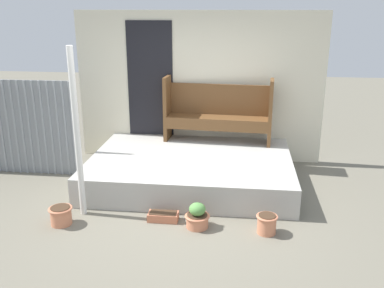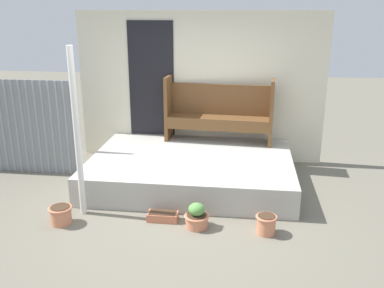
{
  "view_description": "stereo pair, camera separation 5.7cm",
  "coord_description": "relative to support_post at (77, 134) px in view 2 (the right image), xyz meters",
  "views": [
    {
      "loc": [
        0.84,
        -5.11,
        2.68
      ],
      "look_at": [
        0.19,
        0.39,
        0.87
      ],
      "focal_mm": 40.0,
      "sensor_mm": 36.0,
      "label": 1
    },
    {
      "loc": [
        0.89,
        -5.1,
        2.68
      ],
      "look_at": [
        0.19,
        0.39,
        0.87
      ],
      "focal_mm": 40.0,
      "sensor_mm": 36.0,
      "label": 2
    }
  ],
  "objects": [
    {
      "name": "flower_pot_left",
      "position": [
        -0.18,
        -0.32,
        -0.98
      ],
      "size": [
        0.31,
        0.31,
        0.24
      ],
      "color": "tan",
      "rests_on": "ground_plane"
    },
    {
      "name": "flower_pot_right",
      "position": [
        2.42,
        -0.24,
        -0.98
      ],
      "size": [
        0.27,
        0.27,
        0.24
      ],
      "color": "tan",
      "rests_on": "ground_plane"
    },
    {
      "name": "support_post",
      "position": [
        0.0,
        0.0,
        0.0
      ],
      "size": [
        0.08,
        0.08,
        2.22
      ],
      "color": "white",
      "rests_on": "ground_plane"
    },
    {
      "name": "ground_plane",
      "position": [
        1.22,
        0.12,
        -1.11
      ],
      "size": [
        24.0,
        24.0,
        0.0
      ],
      "primitive_type": "plane",
      "color": "#706B5B"
    },
    {
      "name": "bench",
      "position": [
        1.67,
        2.12,
        -0.14
      ],
      "size": [
        1.84,
        0.52,
        1.1
      ],
      "rotation": [
        0.0,
        0.0,
        -0.07
      ],
      "color": "brown",
      "rests_on": "porch_slab"
    },
    {
      "name": "planter_box_rect",
      "position": [
        1.1,
        -0.07,
        -1.05
      ],
      "size": [
        0.39,
        0.19,
        0.12
      ],
      "color": "#C67251",
      "rests_on": "ground_plane"
    },
    {
      "name": "flower_pot_middle",
      "position": [
        1.56,
        -0.19,
        -0.97
      ],
      "size": [
        0.32,
        0.32,
        0.33
      ],
      "color": "tan",
      "rests_on": "ground_plane"
    },
    {
      "name": "house_wall",
      "position": [
        1.27,
        2.39,
        0.2
      ],
      "size": [
        4.31,
        0.08,
        2.6
      ],
      "color": "beige",
      "rests_on": "ground_plane"
    },
    {
      "name": "porch_slab",
      "position": [
        1.31,
        1.24,
        -0.9
      ],
      "size": [
        3.11,
        2.24,
        0.42
      ],
      "color": "#B2AFA8",
      "rests_on": "ground_plane"
    }
  ]
}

